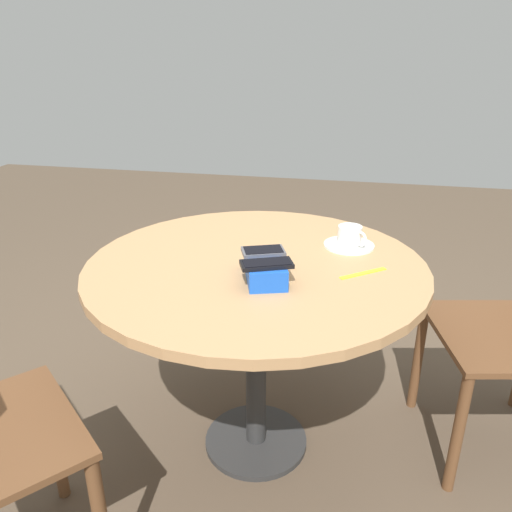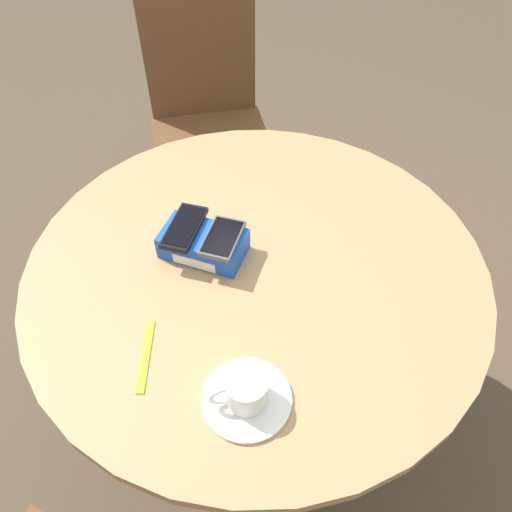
{
  "view_description": "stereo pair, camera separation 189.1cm",
  "coord_description": "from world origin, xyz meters",
  "px_view_note": "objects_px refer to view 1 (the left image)",
  "views": [
    {
      "loc": [
        -1.39,
        -0.29,
        1.33
      ],
      "look_at": [
        0.0,
        0.0,
        0.74
      ],
      "focal_mm": 35.0,
      "sensor_mm": 36.0,
      "label": 1
    },
    {
      "loc": [
        0.46,
        -0.59,
        1.58
      ],
      "look_at": [
        0.0,
        0.0,
        0.74
      ],
      "focal_mm": 35.0,
      "sensor_mm": 36.0,
      "label": 2
    }
  ],
  "objects_px": {
    "round_table": "(256,288)",
    "coffee_cup": "(350,235)",
    "phone_black": "(267,264)",
    "saucer": "(349,245)",
    "phone_gray": "(263,251)",
    "lanyard_strap": "(363,273)",
    "phone_box": "(265,269)"
  },
  "relations": [
    {
      "from": "phone_gray",
      "to": "lanyard_strap",
      "type": "xyz_separation_m",
      "value": [
        0.05,
        -0.29,
        -0.06
      ]
    },
    {
      "from": "phone_black",
      "to": "saucer",
      "type": "xyz_separation_m",
      "value": [
        0.35,
        -0.21,
        -0.06
      ]
    },
    {
      "from": "round_table",
      "to": "coffee_cup",
      "type": "distance_m",
      "value": 0.36
    },
    {
      "from": "coffee_cup",
      "to": "phone_black",
      "type": "bearing_deg",
      "value": 148.13
    },
    {
      "from": "saucer",
      "to": "round_table",
      "type": "bearing_deg",
      "value": 124.94
    },
    {
      "from": "phone_black",
      "to": "phone_gray",
      "type": "bearing_deg",
      "value": 16.72
    },
    {
      "from": "saucer",
      "to": "coffee_cup",
      "type": "distance_m",
      "value": 0.04
    },
    {
      "from": "phone_box",
      "to": "phone_black",
      "type": "height_order",
      "value": "phone_black"
    },
    {
      "from": "coffee_cup",
      "to": "phone_box",
      "type": "bearing_deg",
      "value": 143.22
    },
    {
      "from": "phone_black",
      "to": "coffee_cup",
      "type": "relative_size",
      "value": 1.61
    },
    {
      "from": "phone_black",
      "to": "coffee_cup",
      "type": "distance_m",
      "value": 0.41
    },
    {
      "from": "saucer",
      "to": "lanyard_strap",
      "type": "relative_size",
      "value": 1.04
    },
    {
      "from": "phone_gray",
      "to": "lanyard_strap",
      "type": "bearing_deg",
      "value": -81.01
    },
    {
      "from": "phone_box",
      "to": "lanyard_strap",
      "type": "bearing_deg",
      "value": -71.39
    },
    {
      "from": "round_table",
      "to": "lanyard_strap",
      "type": "relative_size",
      "value": 6.52
    },
    {
      "from": "round_table",
      "to": "lanyard_strap",
      "type": "height_order",
      "value": "lanyard_strap"
    },
    {
      "from": "saucer",
      "to": "phone_black",
      "type": "bearing_deg",
      "value": 148.47
    },
    {
      "from": "saucer",
      "to": "lanyard_strap",
      "type": "xyz_separation_m",
      "value": [
        -0.21,
        -0.05,
        -0.0
      ]
    },
    {
      "from": "round_table",
      "to": "phone_black",
      "type": "xyz_separation_m",
      "value": [
        -0.16,
        -0.06,
        0.16
      ]
    },
    {
      "from": "saucer",
      "to": "coffee_cup",
      "type": "relative_size",
      "value": 1.71
    },
    {
      "from": "round_table",
      "to": "saucer",
      "type": "relative_size",
      "value": 6.29
    },
    {
      "from": "lanyard_strap",
      "to": "round_table",
      "type": "bearing_deg",
      "value": 86.4
    },
    {
      "from": "phone_gray",
      "to": "coffee_cup",
      "type": "relative_size",
      "value": 1.45
    },
    {
      "from": "phone_gray",
      "to": "saucer",
      "type": "bearing_deg",
      "value": -42.87
    },
    {
      "from": "phone_gray",
      "to": "lanyard_strap",
      "type": "height_order",
      "value": "phone_gray"
    },
    {
      "from": "saucer",
      "to": "lanyard_strap",
      "type": "bearing_deg",
      "value": -166.92
    },
    {
      "from": "round_table",
      "to": "coffee_cup",
      "type": "relative_size",
      "value": 10.78
    },
    {
      "from": "lanyard_strap",
      "to": "coffee_cup",
      "type": "bearing_deg",
      "value": 12.67
    },
    {
      "from": "phone_box",
      "to": "coffee_cup",
      "type": "relative_size",
      "value": 2.18
    },
    {
      "from": "phone_box",
      "to": "phone_black",
      "type": "relative_size",
      "value": 1.35
    },
    {
      "from": "phone_gray",
      "to": "lanyard_strap",
      "type": "relative_size",
      "value": 0.87
    },
    {
      "from": "phone_black",
      "to": "coffee_cup",
      "type": "height_order",
      "value": "phone_black"
    }
  ]
}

